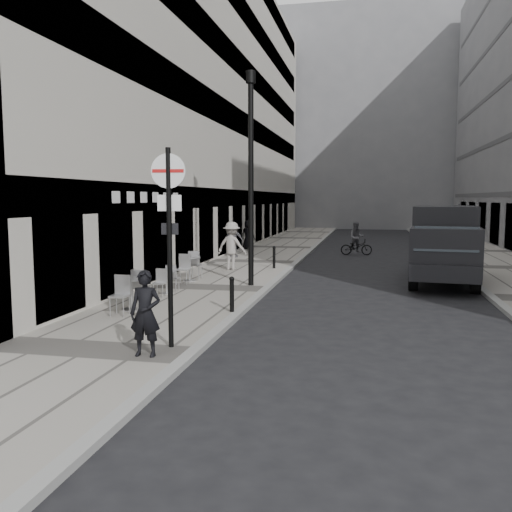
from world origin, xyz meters
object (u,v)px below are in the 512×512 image
at_px(walking_man, 145,313).
at_px(lamppost, 251,168).
at_px(sign_post, 169,221).
at_px(panel_van, 444,240).
at_px(cyclist, 356,242).

distance_m(walking_man, lamppost, 9.12).
xyz_separation_m(sign_post, lamppost, (-0.10, 7.86, 1.44)).
xyz_separation_m(lamppost, panel_van, (6.58, 2.64, -2.51)).
bearing_deg(cyclist, walking_man, -105.21).
height_order(walking_man, lamppost, lamppost).
bearing_deg(lamppost, walking_man, -90.90).
relative_size(lamppost, cyclist, 3.93).
distance_m(lamppost, panel_van, 7.52).
bearing_deg(walking_man, lamppost, 86.40).
height_order(lamppost, cyclist, lamppost).
relative_size(sign_post, lamppost, 0.55).
bearing_deg(sign_post, panel_van, 50.47).
distance_m(sign_post, panel_van, 12.38).
bearing_deg(walking_man, panel_van, 56.36).
distance_m(walking_man, cyclist, 20.74).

